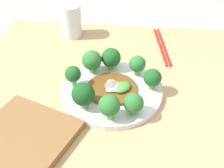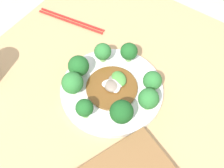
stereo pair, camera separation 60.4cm
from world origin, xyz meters
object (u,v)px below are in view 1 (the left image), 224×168
Objects in this scene: plate at (112,92)px; broccoli_west at (109,106)px; broccoli_northeast at (92,61)px; cutting_board at (15,146)px; broccoli_north at (73,75)px; broccoli_east at (111,58)px; broccoli_southeast at (137,64)px; stirfry_center at (114,88)px; broccoli_northwest at (83,95)px; drinking_glass at (71,21)px; broccoli_southwest at (134,103)px; broccoli_south at (152,78)px; chopsticks at (162,46)px.

broccoli_west is (-0.11, -0.01, 0.05)m from plate.
broccoli_northeast is 0.32m from cutting_board.
broccoli_north reaches higher than cutting_board.
broccoli_west is 0.21m from broccoli_east.
broccoli_west is at bearing -174.70° from broccoli_east.
plate is 4.50× the size of broccoli_southeast.
broccoli_southeast is 0.39m from cutting_board.
broccoli_east is at bearing 11.00° from stirfry_center.
broccoli_northwest is 1.14× the size of broccoli_southeast.
drinking_glass is (0.38, 0.11, 0.00)m from broccoli_northwest.
broccoli_southwest is 0.21m from broccoli_northeast.
broccoli_northwest is (-0.07, 0.06, 0.05)m from plate.
broccoli_east is (0.10, 0.01, 0.04)m from plate.
broccoli_southwest is at bearing -95.04° from broccoli_northwest.
broccoli_northeast reaches higher than broccoli_south.
broccoli_northeast is (0.18, 0.07, -0.00)m from broccoli_west.
broccoli_southeast reaches higher than plate.
chopsticks is (0.26, -0.13, -0.02)m from stirfry_center.
plate is 2.00× the size of stirfry_center.
drinking_glass reaches higher than broccoli_north.
broccoli_east is at bearing 5.30° from broccoli_west.
broccoli_southwest is 0.89× the size of broccoli_east.
broccoli_east is 0.29× the size of chopsticks.
stirfry_center is at bearing 143.23° from broccoli_southeast.
plate is 4.03× the size of broccoli_northeast.
broccoli_north is (-0.07, 0.04, -0.00)m from broccoli_northeast.
broccoli_southwest is 0.11m from broccoli_south.
broccoli_north is at bearing 135.17° from broccoli_east.
broccoli_southeast reaches higher than cutting_board.
chopsticks is (0.36, -0.13, -0.05)m from broccoli_west.
broccoli_east is 0.48× the size of stirfry_center.
stirfry_center is at bearing 100.59° from broccoli_south.
broccoli_east is 0.23m from chopsticks.
drinking_glass reaches higher than stirfry_center.
stirfry_center is (-0.10, -0.02, -0.03)m from broccoli_east.
broccoli_south is at bearing -108.76° from broccoli_northeast.
broccoli_east is at bearing 73.46° from broccoli_southeast.
broccoli_southeast is at bearing 157.14° from chopsticks.
broccoli_north reaches higher than broccoli_south.
plate is at bearing 2.89° from broccoli_west.
broccoli_northwest reaches higher than broccoli_west.
broccoli_north is (-0.07, 0.17, 0.00)m from broccoli_southeast.
plate is 4.70× the size of broccoli_southwest.
broccoli_southeast is at bearing -17.56° from broccoli_west.
cutting_board is at bearing 136.79° from broccoli_northwest.
broccoli_east is at bearing -66.77° from broccoli_northeast.
broccoli_northeast is 1.12× the size of broccoli_south.
cutting_board is (-0.13, 0.26, -0.04)m from broccoli_southwest.
cutting_board is at bearing 118.08° from broccoli_west.
plate is 4.18× the size of broccoli_east.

